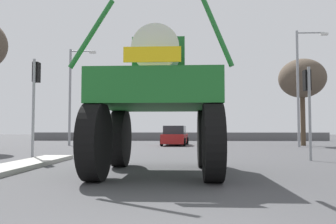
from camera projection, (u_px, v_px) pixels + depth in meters
The scene contains 9 objects.
ground_plane at pixel (178, 149), 21.02m from camera, with size 120.00×120.00×0.00m, color #424244.
oversize_sprayer at pixel (159, 100), 9.53m from camera, with size 3.96×5.07×4.51m.
sedan_ahead at pixel (175, 136), 25.91m from camera, with size 2.19×4.25×1.52m.
traffic_signal_near_left at pixel (35, 86), 13.87m from camera, with size 0.24×0.54×4.16m.
traffic_signal_near_right at pixel (308, 92), 13.46m from camera, with size 0.24×0.54×3.75m.
streetlight_far_left at pixel (72, 91), 25.74m from camera, with size 2.07×0.24×7.48m.
streetlight_far_right at pixel (300, 81), 23.70m from camera, with size 2.28×0.24×8.32m.
bare_tree_right at pixel (302, 79), 25.54m from camera, with size 3.51×3.51×6.66m.
roadside_barrier at pixel (179, 137), 36.61m from camera, with size 32.64×0.24×0.90m, color #59595B.
Camera 1 is at (0.13, -3.12, 1.24)m, focal length 35.58 mm.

